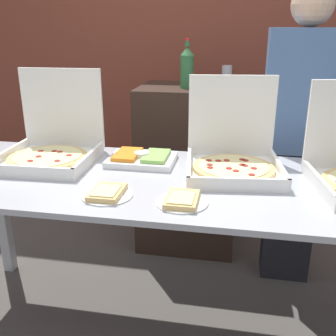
{
  "coord_description": "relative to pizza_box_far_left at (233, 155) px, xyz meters",
  "views": [
    {
      "loc": [
        0.29,
        -1.59,
        1.48
      ],
      "look_at": [
        0.0,
        0.0,
        0.89
      ],
      "focal_mm": 42.0,
      "sensor_mm": 36.0,
      "label": 1
    }
  ],
  "objects": [
    {
      "name": "ground_plane",
      "position": [
        -0.28,
        -0.16,
        -0.92
      ],
      "size": [
        16.0,
        16.0,
        0.0
      ],
      "primitive_type": "plane",
      "color": "#514C47"
    },
    {
      "name": "brick_wall_behind",
      "position": [
        -0.28,
        1.54,
        0.48
      ],
      "size": [
        10.0,
        0.06,
        2.8
      ],
      "color": "brown",
      "rests_on": "ground_plane"
    },
    {
      "name": "buffet_table",
      "position": [
        -0.28,
        -0.16,
        -0.17
      ],
      "size": [
        2.3,
        0.82,
        0.84
      ],
      "color": "#A8AAB2",
      "rests_on": "ground_plane"
    },
    {
      "name": "person_guest_plaid",
      "position": [
        0.35,
        0.49,
        -0.03
      ],
      "size": [
        0.4,
        0.22,
        1.69
      ],
      "rotation": [
        0.0,
        0.0,
        3.14
      ],
      "color": "black",
      "rests_on": "ground_plane"
    },
    {
      "name": "sideboard_podium",
      "position": [
        -0.3,
        0.78,
        -0.36
      ],
      "size": [
        0.66,
        0.52,
        1.11
      ],
      "color": "black",
      "rests_on": "ground_plane"
    },
    {
      "name": "soda_can_silver",
      "position": [
        -0.08,
        0.91,
        0.26
      ],
      "size": [
        0.07,
        0.07,
        0.12
      ],
      "color": "silver",
      "rests_on": "sideboard_podium"
    },
    {
      "name": "soda_bottle",
      "position": [
        -0.32,
        0.71,
        0.32
      ],
      "size": [
        0.08,
        0.08,
        0.3
      ],
      "color": "#2D6638",
      "rests_on": "sideboard_podium"
    },
    {
      "name": "veggie_tray",
      "position": [
        -0.44,
        0.03,
        -0.05
      ],
      "size": [
        0.32,
        0.25,
        0.05
      ],
      "color": "white",
      "rests_on": "buffet_table"
    },
    {
      "name": "paper_plate_front_center",
      "position": [
        -0.48,
        -0.39,
        -0.06
      ],
      "size": [
        0.2,
        0.2,
        0.03
      ],
      "color": "white",
      "rests_on": "buffet_table"
    },
    {
      "name": "pizza_box_far_left",
      "position": [
        0.0,
        0.0,
        0.0
      ],
      "size": [
        0.47,
        0.48,
        0.42
      ],
      "rotation": [
        0.0,
        0.0,
        0.12
      ],
      "color": "white",
      "rests_on": "buffet_table"
    },
    {
      "name": "paper_plate_front_right",
      "position": [
        -0.18,
        -0.4,
        -0.06
      ],
      "size": [
        0.2,
        0.2,
        0.03
      ],
      "color": "white",
      "rests_on": "buffet_table"
    },
    {
      "name": "pizza_box_far_right",
      "position": [
        -0.89,
        -0.01,
        0.0
      ],
      "size": [
        0.45,
        0.47,
        0.43
      ],
      "rotation": [
        0.0,
        0.0,
        0.04
      ],
      "color": "white",
      "rests_on": "buffet_table"
    }
  ]
}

